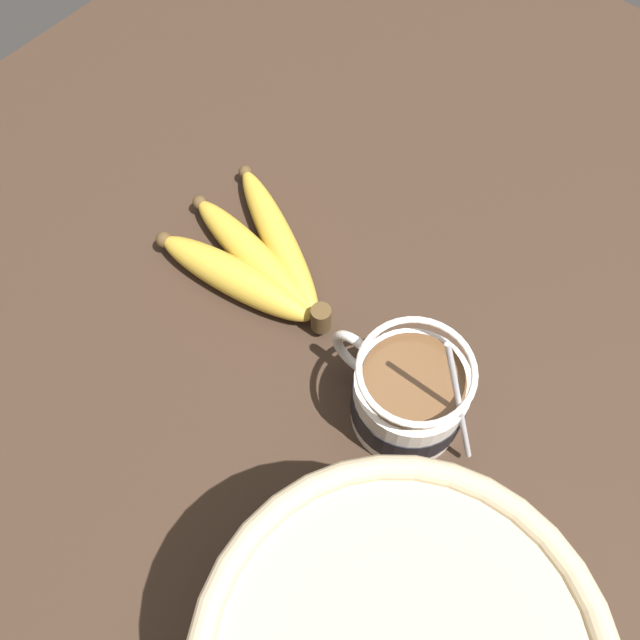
% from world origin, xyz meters
% --- Properties ---
extents(table, '(1.30, 1.30, 0.03)m').
position_xyz_m(table, '(0.00, 0.00, 0.01)').
color(table, '#332319').
rests_on(table, ground).
extents(coffee_mug, '(0.16, 0.10, 0.17)m').
position_xyz_m(coffee_mug, '(-0.03, 0.02, 0.07)').
color(coffee_mug, white).
rests_on(coffee_mug, table).
extents(banana_bunch, '(0.21, 0.16, 0.04)m').
position_xyz_m(banana_bunch, '(0.19, -0.01, 0.05)').
color(banana_bunch, '#4C381E').
rests_on(banana_bunch, table).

